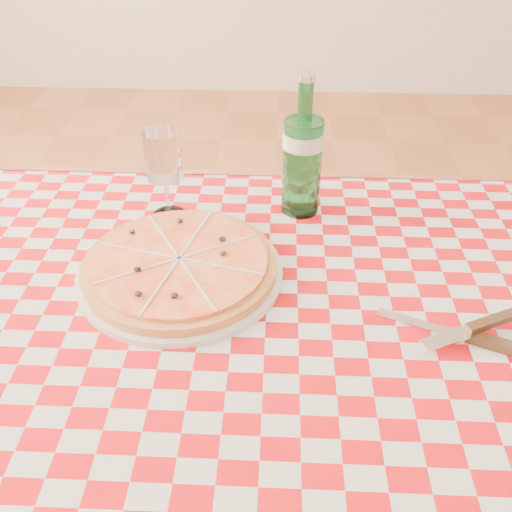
{
  "coord_description": "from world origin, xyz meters",
  "views": [
    {
      "loc": [
        0.01,
        -0.71,
        1.39
      ],
      "look_at": [
        -0.02,
        0.06,
        0.82
      ],
      "focal_mm": 40.0,
      "sensor_mm": 36.0,
      "label": 1
    }
  ],
  "objects_px": {
    "dining_table": "(266,349)",
    "wine_glass": "(165,175)",
    "pizza_plate": "(180,265)",
    "water_bottle": "(303,147)"
  },
  "relations": [
    {
      "from": "pizza_plate",
      "to": "wine_glass",
      "type": "xyz_separation_m",
      "value": [
        -0.05,
        0.2,
        0.07
      ]
    },
    {
      "from": "wine_glass",
      "to": "water_bottle",
      "type": "bearing_deg",
      "value": 7.3
    },
    {
      "from": "water_bottle",
      "to": "wine_glass",
      "type": "bearing_deg",
      "value": -172.7
    },
    {
      "from": "pizza_plate",
      "to": "water_bottle",
      "type": "xyz_separation_m",
      "value": [
        0.21,
        0.23,
        0.12
      ]
    },
    {
      "from": "dining_table",
      "to": "wine_glass",
      "type": "height_order",
      "value": "wine_glass"
    },
    {
      "from": "pizza_plate",
      "to": "wine_glass",
      "type": "bearing_deg",
      "value": 105.08
    },
    {
      "from": "dining_table",
      "to": "pizza_plate",
      "type": "bearing_deg",
      "value": 153.45
    },
    {
      "from": "dining_table",
      "to": "water_bottle",
      "type": "bearing_deg",
      "value": 78.93
    },
    {
      "from": "dining_table",
      "to": "pizza_plate",
      "type": "relative_size",
      "value": 3.31
    },
    {
      "from": "dining_table",
      "to": "water_bottle",
      "type": "relative_size",
      "value": 4.19
    }
  ]
}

